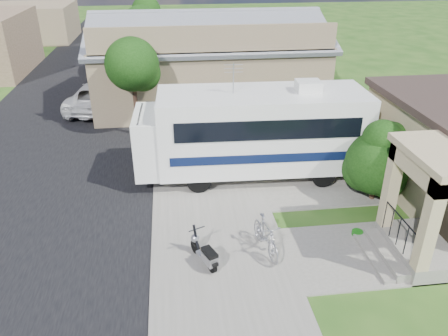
{
  "coord_description": "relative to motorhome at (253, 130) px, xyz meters",
  "views": [
    {
      "loc": [
        -2.16,
        -10.66,
        8.1
      ],
      "look_at": [
        -0.5,
        2.5,
        1.3
      ],
      "focal_mm": 35.0,
      "sensor_mm": 36.0,
      "label": 1
    }
  ],
  "objects": [
    {
      "name": "street_slab",
      "position": [
        -8.34,
        5.68,
        -1.87
      ],
      "size": [
        9.0,
        80.0,
        0.02
      ],
      "primitive_type": "cube",
      "color": "black",
      "rests_on": "ground"
    },
    {
      "name": "driveway_slab",
      "position": [
        0.66,
        0.18,
        -1.86
      ],
      "size": [
        7.0,
        6.0,
        0.05
      ],
      "primitive_type": "cube",
      "color": "slate",
      "rests_on": "ground"
    },
    {
      "name": "warehouse",
      "position": [
        -0.84,
        9.64,
        0.11
      ],
      "size": [
        12.5,
        8.4,
        5.04
      ],
      "color": "#7C6C4D",
      "rests_on": "ground"
    },
    {
      "name": "distant_bldg_near",
      "position": [
        -15.84,
        29.68,
        -0.28
      ],
      "size": [
        8.0,
        7.0,
        3.2
      ],
      "primitive_type": "cube",
      "color": "#7C6C4D",
      "rests_on": "ground"
    },
    {
      "name": "van",
      "position": [
        -7.45,
        15.38,
        -1.04
      ],
      "size": [
        3.49,
        6.14,
        1.68
      ],
      "primitive_type": "imported",
      "rotation": [
        0.0,
        0.0,
        0.21
      ],
      "color": "silver",
      "rests_on": "ground"
    },
    {
      "name": "pickup_truck",
      "position": [
        -6.9,
        8.76,
        -1.14
      ],
      "size": [
        3.47,
        5.7,
        1.48
      ],
      "primitive_type": "imported",
      "rotation": [
        0.0,
        0.0,
        2.94
      ],
      "color": "silver",
      "rests_on": "ground"
    },
    {
      "name": "scooter",
      "position": [
        -2.3,
        -5.24,
        -1.46
      ],
      "size": [
        0.78,
        1.35,
        0.94
      ],
      "rotation": [
        0.0,
        0.0,
        0.41
      ],
      "color": "black",
      "rests_on": "ground"
    },
    {
      "name": "garden_hose",
      "position": [
        2.52,
        -4.44,
        -1.8
      ],
      "size": [
        0.35,
        0.35,
        0.16
      ],
      "primitive_type": "cylinder",
      "color": "#176213",
      "rests_on": "ground"
    },
    {
      "name": "motorhome",
      "position": [
        0.0,
        0.0,
        0.0
      ],
      "size": [
        8.64,
        3.03,
        4.38
      ],
      "rotation": [
        0.0,
        0.0,
        -0.04
      ],
      "color": "white",
      "rests_on": "ground"
    },
    {
      "name": "street_tree_c",
      "position": [
        -4.54,
        23.73,
        1.22
      ],
      "size": [
        2.44,
        2.4,
        4.42
      ],
      "color": "black",
      "rests_on": "ground"
    },
    {
      "name": "walk_slab",
      "position": [
        2.16,
        -5.32,
        -1.86
      ],
      "size": [
        4.0,
        3.0,
        0.05
      ],
      "primitive_type": "cube",
      "color": "slate",
      "rests_on": "ground"
    },
    {
      "name": "bicycle",
      "position": [
        -0.51,
        -4.9,
        -1.33
      ],
      "size": [
        0.84,
        1.9,
        1.1
      ],
      "primitive_type": "imported",
      "rotation": [
        0.0,
        0.0,
        0.18
      ],
      "color": "#9D9CA3",
      "rests_on": "ground"
    },
    {
      "name": "street_tree_b",
      "position": [
        -4.54,
        14.73,
        1.51
      ],
      "size": [
        2.44,
        2.4,
        4.73
      ],
      "color": "black",
      "rests_on": "ground"
    },
    {
      "name": "street_tree_a",
      "position": [
        -4.54,
        4.73,
        1.37
      ],
      "size": [
        2.44,
        2.4,
        4.58
      ],
      "color": "black",
      "rests_on": "ground"
    },
    {
      "name": "shrub",
      "position": [
        3.97,
        -2.32,
        -0.35
      ],
      "size": [
        2.44,
        2.33,
        2.99
      ],
      "color": "black",
      "rests_on": "ground"
    },
    {
      "name": "sidewalk_slab",
      "position": [
        -1.84,
        5.68,
        -1.85
      ],
      "size": [
        4.0,
        80.0,
        0.06
      ],
      "primitive_type": "cube",
      "color": "slate",
      "rests_on": "ground"
    },
    {
      "name": "ground",
      "position": [
        -0.84,
        -4.32,
        -1.88
      ],
      "size": [
        120.0,
        120.0,
        0.0
      ],
      "primitive_type": "plane",
      "color": "#1C4612"
    }
  ]
}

